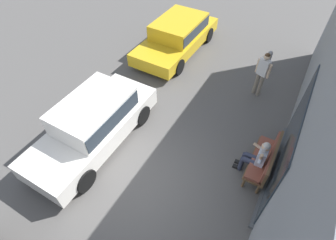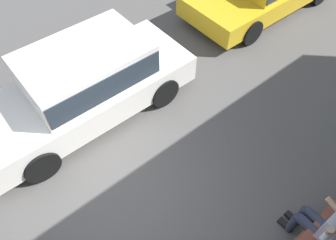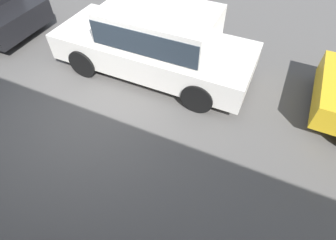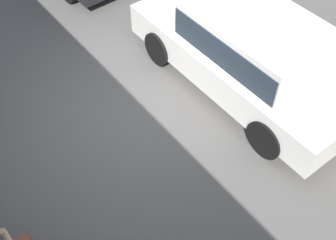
{
  "view_description": "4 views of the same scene",
  "coord_description": "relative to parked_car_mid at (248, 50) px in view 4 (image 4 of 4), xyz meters",
  "views": [
    {
      "loc": [
        2.81,
        2.6,
        6.48
      ],
      "look_at": [
        -1.61,
        0.08,
        0.99
      ],
      "focal_mm": 28.0,
      "sensor_mm": 36.0,
      "label": 1
    },
    {
      "loc": [
        0.98,
        2.6,
        5.27
      ],
      "look_at": [
        -1.09,
        0.07,
        1.16
      ],
      "focal_mm": 35.0,
      "sensor_mm": 36.0,
      "label": 2
    },
    {
      "loc": [
        -2.95,
        2.6,
        3.9
      ],
      "look_at": [
        -1.83,
        0.16,
        0.88
      ],
      "focal_mm": 28.0,
      "sensor_mm": 36.0,
      "label": 3
    },
    {
      "loc": [
        -4.18,
        2.6,
        5.42
      ],
      "look_at": [
        -1.15,
        0.26,
        1.0
      ],
      "focal_mm": 45.0,
      "sensor_mm": 36.0,
      "label": 4
    }
  ],
  "objects": [
    {
      "name": "parked_car_mid",
      "position": [
        0.0,
        0.0,
        0.0
      ],
      "size": [
        4.43,
        1.82,
        1.53
      ],
      "color": "white",
      "rests_on": "ground_plane"
    },
    {
      "name": "ground_plane",
      "position": [
        0.62,
        1.87,
        -0.83
      ],
      "size": [
        60.0,
        60.0,
        0.0
      ],
      "primitive_type": "plane",
      "color": "#565451"
    }
  ]
}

